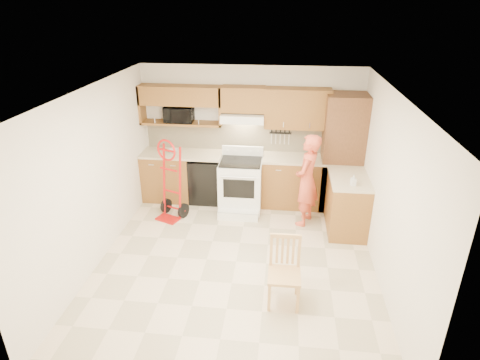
% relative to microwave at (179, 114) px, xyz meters
% --- Properties ---
extents(floor, '(4.00, 4.50, 0.02)m').
position_rel_microwave_xyz_m(floor, '(1.29, -2.08, -1.64)').
color(floor, beige).
rests_on(floor, ground).
extents(ceiling, '(4.00, 4.50, 0.02)m').
position_rel_microwave_xyz_m(ceiling, '(1.29, -2.08, 0.88)').
color(ceiling, white).
rests_on(ceiling, ground).
extents(wall_back, '(4.00, 0.02, 2.50)m').
position_rel_microwave_xyz_m(wall_back, '(1.29, 0.17, -0.38)').
color(wall_back, white).
rests_on(wall_back, ground).
extents(wall_front, '(4.00, 0.02, 2.50)m').
position_rel_microwave_xyz_m(wall_front, '(1.29, -4.34, -0.38)').
color(wall_front, white).
rests_on(wall_front, ground).
extents(wall_left, '(0.02, 4.50, 2.50)m').
position_rel_microwave_xyz_m(wall_left, '(-0.72, -2.08, -0.38)').
color(wall_left, white).
rests_on(wall_left, ground).
extents(wall_right, '(0.02, 4.50, 2.50)m').
position_rel_microwave_xyz_m(wall_right, '(3.30, -2.08, -0.38)').
color(wall_right, white).
rests_on(wall_right, ground).
extents(backsplash, '(3.92, 0.03, 0.55)m').
position_rel_microwave_xyz_m(backsplash, '(1.29, 0.15, -0.43)').
color(backsplash, beige).
rests_on(backsplash, wall_back).
extents(lower_cab_left, '(0.90, 0.60, 0.90)m').
position_rel_microwave_xyz_m(lower_cab_left, '(-0.26, -0.14, -1.18)').
color(lower_cab_left, brown).
rests_on(lower_cab_left, ground).
extents(dishwasher, '(0.60, 0.60, 0.85)m').
position_rel_microwave_xyz_m(dishwasher, '(0.49, -0.14, -1.21)').
color(dishwasher, black).
rests_on(dishwasher, ground).
extents(lower_cab_right, '(1.14, 0.60, 0.90)m').
position_rel_microwave_xyz_m(lower_cab_right, '(2.12, -0.14, -1.18)').
color(lower_cab_right, brown).
rests_on(lower_cab_right, ground).
extents(countertop_left, '(1.50, 0.63, 0.04)m').
position_rel_microwave_xyz_m(countertop_left, '(0.04, -0.13, -0.71)').
color(countertop_left, '#C1B195').
rests_on(countertop_left, lower_cab_left).
extents(countertop_right, '(1.14, 0.63, 0.04)m').
position_rel_microwave_xyz_m(countertop_right, '(2.12, -0.13, -0.71)').
color(countertop_right, '#C1B195').
rests_on(countertop_right, lower_cab_right).
extents(cab_return_right, '(0.60, 1.00, 0.90)m').
position_rel_microwave_xyz_m(cab_return_right, '(2.99, -0.94, -1.18)').
color(cab_return_right, brown).
rests_on(cab_return_right, ground).
extents(countertop_return, '(0.63, 1.00, 0.04)m').
position_rel_microwave_xyz_m(countertop_return, '(2.99, -0.94, -0.71)').
color(countertop_return, '#C1B195').
rests_on(countertop_return, cab_return_right).
extents(pantry_tall, '(0.70, 0.60, 2.10)m').
position_rel_microwave_xyz_m(pantry_tall, '(2.94, -0.14, -0.58)').
color(pantry_tall, brown).
rests_on(pantry_tall, ground).
extents(upper_cab_left, '(1.50, 0.33, 0.34)m').
position_rel_microwave_xyz_m(upper_cab_left, '(0.04, 0.00, 0.35)').
color(upper_cab_left, brown).
rests_on(upper_cab_left, wall_back).
extents(upper_shelf_mw, '(1.50, 0.33, 0.04)m').
position_rel_microwave_xyz_m(upper_shelf_mw, '(0.04, 0.00, -0.16)').
color(upper_shelf_mw, brown).
rests_on(upper_shelf_mw, wall_back).
extents(upper_cab_center, '(0.76, 0.33, 0.44)m').
position_rel_microwave_xyz_m(upper_cab_center, '(1.17, 0.00, 0.31)').
color(upper_cab_center, brown).
rests_on(upper_cab_center, wall_back).
extents(upper_cab_right, '(1.14, 0.33, 0.70)m').
position_rel_microwave_xyz_m(upper_cab_right, '(2.12, 0.00, 0.17)').
color(upper_cab_right, brown).
rests_on(upper_cab_right, wall_back).
extents(range_hood, '(0.76, 0.46, 0.14)m').
position_rel_microwave_xyz_m(range_hood, '(1.17, -0.06, -0.00)').
color(range_hood, white).
rests_on(range_hood, wall_back).
extents(knife_strip, '(0.40, 0.05, 0.29)m').
position_rel_microwave_xyz_m(knife_strip, '(1.84, 0.12, -0.39)').
color(knife_strip, black).
rests_on(knife_strip, backsplash).
extents(microwave, '(0.53, 0.37, 0.29)m').
position_rel_microwave_xyz_m(microwave, '(0.00, 0.00, 0.00)').
color(microwave, black).
rests_on(microwave, upper_shelf_mw).
extents(range, '(0.75, 0.99, 1.11)m').
position_rel_microwave_xyz_m(range, '(1.18, -0.48, -1.08)').
color(range, white).
rests_on(range, ground).
extents(person, '(0.55, 0.67, 1.59)m').
position_rel_microwave_xyz_m(person, '(2.32, -0.81, -0.84)').
color(person, '#E0553A').
rests_on(person, ground).
extents(hand_truck, '(0.65, 0.63, 1.31)m').
position_rel_microwave_xyz_m(hand_truck, '(-0.01, -0.90, -0.98)').
color(hand_truck, red).
rests_on(hand_truck, ground).
extents(dining_chair, '(0.41, 0.45, 0.90)m').
position_rel_microwave_xyz_m(dining_chair, '(2.00, -2.88, -1.18)').
color(dining_chair, '#E4A46E').
rests_on(dining_chair, ground).
extents(soap_bottle, '(0.09, 0.09, 0.17)m').
position_rel_microwave_xyz_m(soap_bottle, '(2.99, -1.23, -0.61)').
color(soap_bottle, white).
rests_on(soap_bottle, countertop_return).
extents(bowl, '(0.23, 0.23, 0.05)m').
position_rel_microwave_xyz_m(bowl, '(-0.12, -0.13, -0.67)').
color(bowl, white).
rests_on(bowl, countertop_left).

